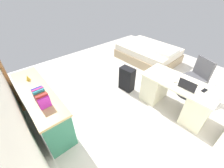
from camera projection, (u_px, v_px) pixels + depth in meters
ground_plane at (134, 89)px, 3.81m from camera, size 5.99×5.99×0.00m
wall_back at (4, 93)px, 1.77m from camera, size 4.06×0.10×2.51m
door_wooden at (0, 62)px, 2.85m from camera, size 0.88×0.05×2.04m
desk at (175, 95)px, 3.05m from camera, size 1.47×0.73×0.72m
office_chair at (194, 80)px, 3.42m from camera, size 0.59×0.59×0.94m
credenza at (42, 106)px, 2.78m from camera, size 1.80×0.48×0.77m
bed at (148, 53)px, 4.97m from camera, size 1.96×1.48×0.58m
suitcase_black at (127, 79)px, 3.63m from camera, size 0.38×0.26×0.62m
laptop at (188, 87)px, 2.65m from camera, size 0.32×0.24×0.21m
computer_mouse at (175, 81)px, 2.84m from camera, size 0.06×0.10×0.03m
cell_phone_near_laptop at (204, 90)px, 2.63m from camera, size 0.08×0.14×0.01m
desk_lamp at (214, 83)px, 2.40m from camera, size 0.16×0.11×0.34m
book_row at (41, 97)px, 2.25m from camera, size 0.31×0.17×0.24m
figurine_small at (28, 78)px, 2.77m from camera, size 0.08×0.08×0.11m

